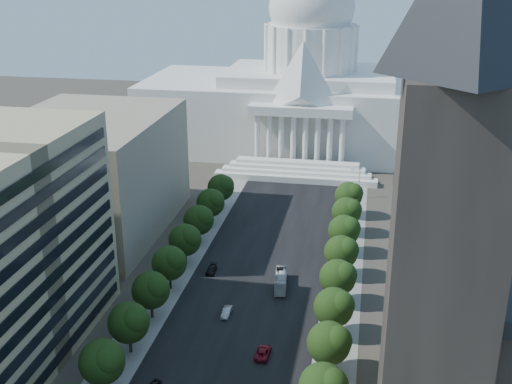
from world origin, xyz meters
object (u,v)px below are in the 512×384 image
Objects in this scene: car_dark_b at (211,270)px; city_bus at (281,281)px; car_red at (263,352)px; car_silver at (227,312)px.

city_bus is (16.55, -3.69, 0.76)m from car_dark_b.
car_red is 34.32m from car_dark_b.
car_silver reaches higher than car_dark_b.
car_silver is 16.40m from city_bus.
city_bus reaches higher than car_silver.
car_red is 26.08m from city_bus.
car_red is at bearing -61.72° from car_dark_b.
car_red is at bearing -51.97° from car_silver.
city_bus is at bearing -86.22° from car_red.
car_silver is at bearing -68.09° from car_dark_b.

